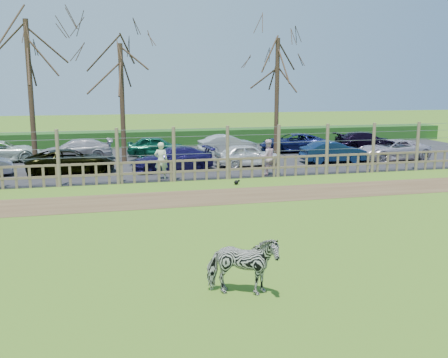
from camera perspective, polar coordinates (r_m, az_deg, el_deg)
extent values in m
plane|color=olive|center=(15.23, -1.45, -5.96)|extent=(120.00, 120.00, 0.00)
cube|color=brown|center=(19.51, -4.24, -2.21)|extent=(34.00, 2.80, 0.01)
cube|color=#232326|center=(29.25, -7.47, 2.15)|extent=(44.00, 13.00, 0.04)
cube|color=#1E4716|center=(36.09, -8.71, 4.61)|extent=(46.00, 2.00, 1.10)
cube|color=brown|center=(22.81, -5.70, 0.82)|extent=(30.00, 0.06, 0.10)
cube|color=brown|center=(22.73, -5.73, 2.06)|extent=(30.00, 0.06, 0.10)
cylinder|color=brown|center=(22.56, -18.43, 2.26)|extent=(0.16, 0.16, 2.50)
cylinder|color=brown|center=(22.49, -12.07, 2.55)|extent=(0.16, 0.16, 2.50)
cylinder|color=brown|center=(22.69, -5.74, 2.81)|extent=(0.16, 0.16, 2.50)
cylinder|color=brown|center=(23.16, 0.40, 3.03)|extent=(0.16, 0.16, 2.50)
cylinder|color=brown|center=(23.88, 6.24, 3.20)|extent=(0.16, 0.16, 2.50)
cylinder|color=brown|center=(24.84, 11.69, 3.33)|extent=(0.16, 0.16, 2.50)
cylinder|color=brown|center=(26.00, 16.69, 3.43)|extent=(0.16, 0.16, 2.50)
cylinder|color=brown|center=(27.34, 21.23, 3.49)|extent=(0.16, 0.16, 2.50)
cylinder|color=gray|center=(22.69, -5.74, 2.81)|extent=(30.00, 0.02, 0.02)
cylinder|color=gray|center=(22.63, -5.76, 3.81)|extent=(30.00, 0.02, 0.02)
cylinder|color=gray|center=(22.59, -5.78, 4.82)|extent=(30.00, 0.02, 0.02)
cylinder|color=gray|center=(22.56, -5.80, 5.70)|extent=(30.00, 0.02, 0.02)
cylinder|color=#3D2B1E|center=(26.98, -21.20, 8.75)|extent=(0.26, 0.26, 7.50)
cylinder|color=#3D2B1E|center=(27.80, -11.55, 8.26)|extent=(0.26, 0.26, 6.50)
cylinder|color=#3D2B1E|center=(30.01, 6.05, 9.07)|extent=(0.26, 0.26, 7.00)
imported|color=gray|center=(10.62, 2.10, -9.88)|extent=(1.68, 1.16, 1.30)
imported|color=beige|center=(23.24, -7.20, 2.10)|extent=(0.72, 0.58, 1.72)
imported|color=silver|center=(24.24, 4.97, 2.51)|extent=(0.91, 0.74, 1.72)
sphere|color=black|center=(22.10, 1.41, -0.39)|extent=(0.20, 0.20, 0.20)
sphere|color=black|center=(22.12, 1.70, -0.20)|extent=(0.10, 0.10, 0.10)
imported|color=black|center=(25.73, -17.09, 1.96)|extent=(4.55, 2.55, 1.20)
imported|color=#1A154B|center=(25.43, -5.89, 2.29)|extent=(4.30, 2.13, 1.20)
imported|color=white|center=(26.77, 2.66, 2.76)|extent=(3.63, 1.71, 1.20)
imported|color=#0F254B|center=(28.61, 12.39, 3.04)|extent=(3.69, 1.42, 1.20)
imported|color=#BDB0BD|center=(30.36, 18.66, 3.17)|extent=(4.43, 2.24, 1.20)
imported|color=silver|center=(30.82, -24.06, 2.90)|extent=(4.55, 2.56, 1.20)
imported|color=#B4AEB3|center=(30.15, -16.56, 3.23)|extent=(4.25, 1.98, 1.20)
imported|color=#0F5037|center=(30.88, -7.73, 3.76)|extent=(3.67, 1.85, 1.20)
imported|color=#B5B8B4|center=(31.39, 0.42, 3.97)|extent=(3.73, 1.55, 1.20)
imported|color=#12184C|center=(32.60, 7.88, 4.13)|extent=(4.54, 2.54, 1.20)
imported|color=black|center=(34.68, 15.87, 4.22)|extent=(4.29, 2.10, 1.20)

